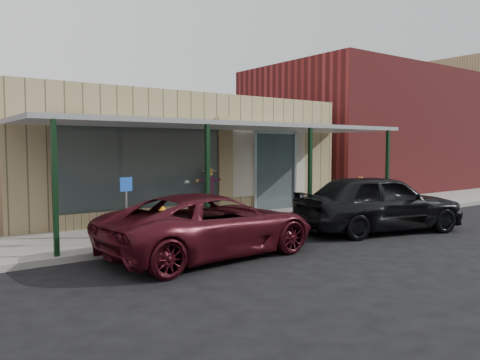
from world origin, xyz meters
TOP-DOWN VIEW (x-y plane):
  - ground at (0.00, 0.00)m, footprint 120.00×120.00m
  - sidewalk at (0.00, 3.60)m, footprint 40.00×3.20m
  - storefront at (-0.00, 8.16)m, footprint 12.00×6.25m
  - awning at (0.00, 3.56)m, footprint 12.00×3.00m
  - block_buildings_near at (2.01, 9.20)m, footprint 61.00×8.00m
  - barrel_scarecrow at (-0.14, 4.68)m, footprint 1.00×0.76m
  - barrel_pumpkin at (-2.35, 3.72)m, footprint 0.67×0.67m
  - handicap_sign at (-3.86, 2.40)m, footprint 0.32×0.09m
  - parked_sedan at (2.94, 0.54)m, footprint 5.26×3.15m
  - car_maroon at (-2.53, 0.84)m, footprint 5.16×2.64m

SIDE VIEW (x-z plane):
  - ground at x=0.00m, z-range 0.00..0.00m
  - sidewalk at x=0.00m, z-range 0.00..0.15m
  - barrel_pumpkin at x=-2.35m, z-range 0.05..0.76m
  - car_maroon at x=-2.53m, z-range 0.00..1.39m
  - barrel_scarecrow at x=-0.14m, z-range -0.12..1.54m
  - parked_sedan at x=2.94m, z-range 0.00..1.68m
  - handicap_sign at x=-3.86m, z-range 0.38..1.95m
  - storefront at x=0.00m, z-range -0.01..4.19m
  - awning at x=0.00m, z-range 1.49..4.53m
  - block_buildings_near at x=2.01m, z-range -0.23..7.77m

